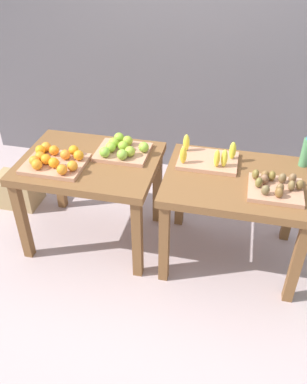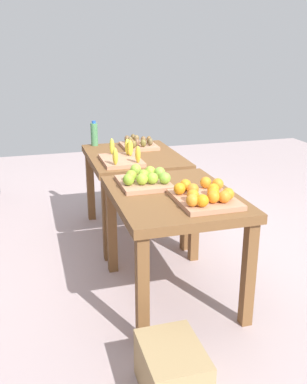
# 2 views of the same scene
# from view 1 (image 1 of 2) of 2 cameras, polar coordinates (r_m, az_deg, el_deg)

# --- Properties ---
(ground_plane) EXTENTS (8.00, 8.00, 0.00)m
(ground_plane) POSITION_cam_1_polar(r_m,az_deg,el_deg) (3.44, 0.93, -7.55)
(ground_plane) COLOR #B6A1A2
(back_wall) EXTENTS (4.40, 0.12, 3.00)m
(back_wall) POSITION_cam_1_polar(r_m,az_deg,el_deg) (3.94, 5.64, 22.89)
(back_wall) COLOR #5A565B
(back_wall) RESTS_ON ground_plane
(display_table_left) EXTENTS (1.04, 0.80, 0.77)m
(display_table_left) POSITION_cam_1_polar(r_m,az_deg,el_deg) (3.18, -8.89, 2.76)
(display_table_left) COLOR brown
(display_table_left) RESTS_ON ground_plane
(display_table_right) EXTENTS (1.04, 0.80, 0.77)m
(display_table_right) POSITION_cam_1_polar(r_m,az_deg,el_deg) (2.99, 11.59, 0.15)
(display_table_right) COLOR brown
(display_table_right) RESTS_ON ground_plane
(orange_bin) EXTENTS (0.44, 0.38, 0.11)m
(orange_bin) POSITION_cam_1_polar(r_m,az_deg,el_deg) (3.07, -13.75, 4.36)
(orange_bin) COLOR tan
(orange_bin) RESTS_ON display_table_left
(apple_bin) EXTENTS (0.42, 0.35, 0.11)m
(apple_bin) POSITION_cam_1_polar(r_m,az_deg,el_deg) (3.14, -4.43, 6.04)
(apple_bin) COLOR tan
(apple_bin) RESTS_ON display_table_left
(banana_crate) EXTENTS (0.44, 0.32, 0.17)m
(banana_crate) POSITION_cam_1_polar(r_m,az_deg,el_deg) (3.05, 7.69, 4.68)
(banana_crate) COLOR tan
(banana_crate) RESTS_ON display_table_right
(kiwi_bin) EXTENTS (0.37, 0.32, 0.10)m
(kiwi_bin) POSITION_cam_1_polar(r_m,az_deg,el_deg) (2.84, 16.79, 0.73)
(kiwi_bin) COLOR tan
(kiwi_bin) RESTS_ON display_table_right
(water_bottle) EXTENTS (0.07, 0.07, 0.24)m
(water_bottle) POSITION_cam_1_polar(r_m,az_deg,el_deg) (3.15, 20.67, 5.29)
(water_bottle) COLOR #4C8C59
(water_bottle) RESTS_ON display_table_right
(cardboard_produce_box) EXTENTS (0.40, 0.30, 0.28)m
(cardboard_produce_box) POSITION_cam_1_polar(r_m,az_deg,el_deg) (4.04, -18.59, 0.27)
(cardboard_produce_box) COLOR tan
(cardboard_produce_box) RESTS_ON ground_plane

